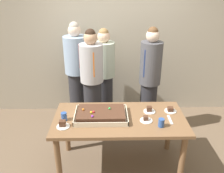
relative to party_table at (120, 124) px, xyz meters
name	(u,v)px	position (x,y,z in m)	size (l,w,h in m)	color
ground_plane	(119,164)	(0.00, 0.00, -0.63)	(12.00, 12.00, 0.00)	brown
interior_back_panel	(116,29)	(0.00, 1.60, 0.87)	(8.00, 0.12, 3.00)	#B2A893
party_table	(120,124)	(0.00, 0.00, 0.00)	(1.61, 0.80, 0.73)	brown
sheet_cake	(101,114)	(-0.23, 0.01, 0.14)	(0.64, 0.43, 0.11)	beige
plated_slice_near_left	(63,125)	(-0.66, -0.18, 0.12)	(0.15, 0.15, 0.08)	white
plated_slice_near_right	(170,110)	(0.66, 0.13, 0.12)	(0.15, 0.15, 0.06)	white
plated_slice_far_left	(149,110)	(0.39, 0.13, 0.12)	(0.15, 0.15, 0.08)	white
plated_slice_far_right	(146,120)	(0.31, -0.08, 0.11)	(0.15, 0.15, 0.06)	white
drink_cup_nearest	(64,116)	(-0.67, -0.04, 0.15)	(0.07, 0.07, 0.10)	#2D5199
drink_cup_middle	(161,123)	(0.47, -0.20, 0.15)	(0.07, 0.07, 0.10)	#2D5199
cake_server_utensil	(170,120)	(0.60, -0.07, 0.10)	(0.03, 0.20, 0.01)	silver
person_serving_front	(77,74)	(-0.64, 1.13, 0.24)	(0.38, 0.38, 1.71)	#28282D
person_green_shirt_behind	(150,81)	(0.49, 0.80, 0.24)	(0.32, 0.32, 1.68)	#28282D
person_striped_tie_right	(104,76)	(-0.20, 1.14, 0.19)	(0.35, 0.35, 1.61)	#28282D
person_far_right_suit	(92,84)	(-0.37, 0.73, 0.23)	(0.34, 0.34, 1.67)	#28282D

